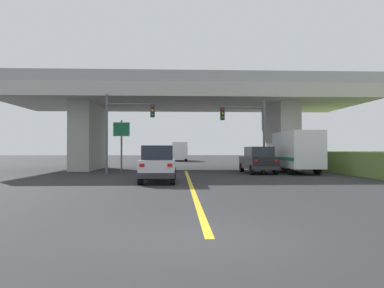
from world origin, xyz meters
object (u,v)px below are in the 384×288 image
(suv_crossing, at_px, (258,160))
(traffic_signal_farside, at_px, (123,123))
(highway_sign, at_px, (121,135))
(suv_lead, at_px, (158,164))
(box_truck, at_px, (294,151))
(traffic_signal_nearside, at_px, (249,126))
(semi_truck_distant, at_px, (180,151))

(suv_crossing, height_order, traffic_signal_farside, traffic_signal_farside)
(highway_sign, bearing_deg, suv_lead, -68.45)
(box_truck, xyz_separation_m, traffic_signal_farside, (-13.15, -0.95, 2.10))
(suv_crossing, relative_size, traffic_signal_farside, 0.77)
(highway_sign, bearing_deg, suv_crossing, -11.68)
(suv_lead, distance_m, traffic_signal_nearside, 9.75)
(suv_crossing, xyz_separation_m, highway_sign, (-10.70, 2.21, 2.01))
(traffic_signal_nearside, relative_size, traffic_signal_farside, 0.94)
(box_truck, distance_m, semi_truck_distant, 29.72)
(traffic_signal_farside, bearing_deg, traffic_signal_nearside, 2.58)
(traffic_signal_nearside, bearing_deg, suv_crossing, -5.93)
(suv_lead, xyz_separation_m, semi_truck_distant, (1.34, 35.68, 0.55))
(suv_crossing, xyz_separation_m, traffic_signal_nearside, (-0.67, 0.07, 2.60))
(traffic_signal_nearside, height_order, semi_truck_distant, traffic_signal_nearside)
(traffic_signal_nearside, bearing_deg, semi_truck_distant, 100.14)
(suv_lead, distance_m, box_truck, 12.52)
(traffic_signal_farside, bearing_deg, suv_crossing, 2.02)
(semi_truck_distant, bearing_deg, box_truck, -72.76)
(box_truck, bearing_deg, suv_lead, -144.30)
(semi_truck_distant, bearing_deg, highway_sign, -100.30)
(suv_lead, bearing_deg, traffic_signal_nearside, 46.13)
(traffic_signal_nearside, height_order, traffic_signal_farside, traffic_signal_farside)
(traffic_signal_nearside, distance_m, semi_truck_distant, 29.44)
(suv_crossing, bearing_deg, suv_lead, -138.87)
(suv_crossing, bearing_deg, traffic_signal_nearside, 172.17)
(suv_lead, distance_m, highway_sign, 9.80)
(traffic_signal_nearside, distance_m, traffic_signal_farside, 9.52)
(box_truck, bearing_deg, semi_truck_distant, 107.24)
(traffic_signal_farside, bearing_deg, semi_truck_distant, 81.58)
(traffic_signal_nearside, xyz_separation_m, traffic_signal_farside, (-9.51, -0.43, 0.15))
(suv_lead, bearing_deg, highway_sign, 111.55)
(suv_crossing, xyz_separation_m, traffic_signal_farside, (-10.18, -0.36, 2.75))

